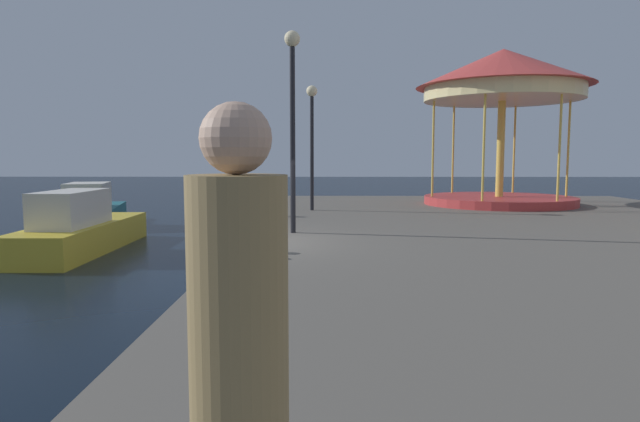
% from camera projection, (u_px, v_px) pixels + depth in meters
% --- Properties ---
extents(ground_plane, '(120.00, 120.00, 0.00)m').
position_uv_depth(ground_plane, '(239.00, 279.00, 11.32)').
color(ground_plane, black).
extents(quay_dock, '(14.71, 26.88, 0.80)m').
position_uv_depth(quay_dock, '(592.00, 261.00, 11.19)').
color(quay_dock, '#5B564F').
rests_on(quay_dock, ground).
extents(motorboat_yellow, '(1.67, 5.70, 1.69)m').
position_uv_depth(motorboat_yellow, '(80.00, 229.00, 14.52)').
color(motorboat_yellow, gold).
rests_on(motorboat_yellow, ground).
extents(motorboat_teal, '(2.92, 4.92, 1.62)m').
position_uv_depth(motorboat_teal, '(90.00, 210.00, 20.09)').
color(motorboat_teal, '#19606B').
rests_on(motorboat_teal, ground).
extents(carousel, '(6.27, 6.27, 5.66)m').
position_uv_depth(carousel, '(503.00, 89.00, 19.67)').
color(carousel, '#B23333').
rests_on(carousel, quay_dock).
extents(lamp_post_near_edge, '(0.36, 0.36, 4.58)m').
position_uv_depth(lamp_post_near_edge, '(292.00, 97.00, 12.25)').
color(lamp_post_near_edge, black).
rests_on(lamp_post_near_edge, quay_dock).
extents(lamp_post_mid_promenade, '(0.36, 0.36, 4.07)m').
position_uv_depth(lamp_post_mid_promenade, '(312.00, 125.00, 17.63)').
color(lamp_post_mid_promenade, black).
rests_on(lamp_post_mid_promenade, quay_dock).
extents(bollard_north, '(0.24, 0.24, 0.40)m').
position_uv_depth(bollard_north, '(278.00, 210.00, 15.99)').
color(bollard_north, '#2D2D33').
rests_on(bollard_north, quay_dock).
extents(bollard_center, '(0.24, 0.24, 0.40)m').
position_uv_depth(bollard_center, '(242.00, 246.00, 9.42)').
color(bollard_center, '#2D2D33').
rests_on(bollard_center, quay_dock).
extents(bollard_south, '(0.24, 0.24, 0.40)m').
position_uv_depth(bollard_south, '(254.00, 241.00, 9.96)').
color(bollard_south, '#2D2D33').
rests_on(bollard_south, quay_dock).
extents(person_by_the_water, '(0.34, 0.34, 1.93)m').
position_uv_depth(person_by_the_water, '(240.00, 401.00, 1.86)').
color(person_by_the_water, '#937A4C').
rests_on(person_by_the_water, quay_dock).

